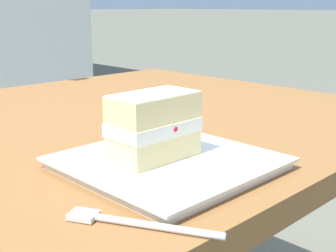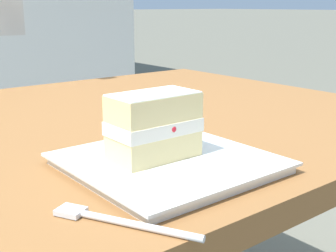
# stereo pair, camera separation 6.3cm
# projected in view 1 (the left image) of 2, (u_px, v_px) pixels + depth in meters

# --- Properties ---
(patio_table) EXTENTS (1.29, 0.95, 0.70)m
(patio_table) POSITION_uv_depth(u_px,v_px,m) (80.00, 169.00, 0.91)
(patio_table) COLOR brown
(patio_table) RESTS_ON ground
(dessert_plate) EXTENTS (0.26, 0.26, 0.02)m
(dessert_plate) POSITION_uv_depth(u_px,v_px,m) (168.00, 163.00, 0.64)
(dessert_plate) COLOR white
(dessert_plate) RESTS_ON patio_table
(cake_slice) EXTENTS (0.12, 0.08, 0.09)m
(cake_slice) POSITION_uv_depth(u_px,v_px,m) (154.00, 126.00, 0.63)
(cake_slice) COLOR #EAD18C
(cake_slice) RESTS_ON dessert_plate
(dessert_fork) EXTENTS (0.09, 0.16, 0.01)m
(dessert_fork) POSITION_uv_depth(u_px,v_px,m) (133.00, 223.00, 0.48)
(dessert_fork) COLOR silver
(dessert_fork) RESTS_ON patio_table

